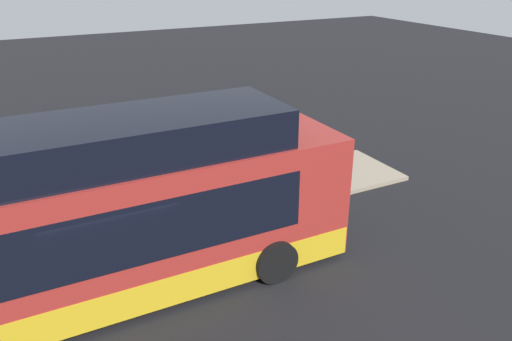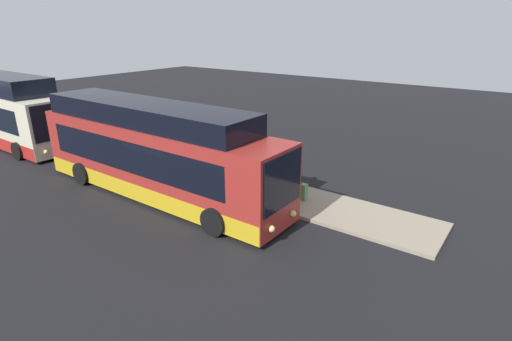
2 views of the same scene
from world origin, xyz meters
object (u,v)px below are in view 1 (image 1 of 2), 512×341
passenger_waiting (195,165)px  suitcase (239,184)px  passenger_boarding (224,170)px  sign_post (49,169)px  trash_bin (203,204)px  bus_lead (58,232)px  passenger_with_bags (173,189)px

passenger_waiting → suitcase: passenger_waiting is taller
passenger_boarding → suitcase: passenger_boarding is taller
passenger_boarding → suitcase: 0.72m
sign_post → trash_bin: (3.69, -1.16, -1.33)m
bus_lead → passenger_boarding: (4.85, 2.90, -0.75)m
passenger_boarding → passenger_with_bags: size_ratio=0.96×
passenger_waiting → sign_post: 4.20m
passenger_boarding → passenger_waiting: (-0.55, 0.91, -0.06)m
passenger_boarding → passenger_with_bags: bearing=-103.0°
passenger_boarding → sign_post: (-4.64, 0.49, 0.77)m
bus_lead → sign_post: (0.21, 3.40, 0.02)m
suitcase → trash_bin: 1.57m
bus_lead → passenger_waiting: size_ratio=7.88×
passenger_boarding → trash_bin: 1.30m
bus_lead → trash_bin: (3.90, 2.23, -1.31)m
suitcase → sign_post: 5.30m
passenger_waiting → passenger_with_bags: 1.93m
suitcase → sign_post: bearing=174.4°
passenger_waiting → sign_post: (-4.10, -0.41, 0.82)m
passenger_with_bags → sign_post: bearing=-49.7°
sign_post → suitcase: bearing=-5.6°
suitcase → trash_bin: bearing=-155.1°
bus_lead → trash_bin: 4.68m
trash_bin → bus_lead: bearing=-150.2°
passenger_with_bags → suitcase: bearing=165.5°
bus_lead → passenger_waiting: 5.80m
bus_lead → passenger_with_bags: (3.10, 2.31, -0.71)m
passenger_waiting → trash_bin: bearing=144.3°
passenger_boarding → trash_bin: size_ratio=2.53×
trash_bin → passenger_boarding: bearing=35.0°
passenger_with_bags → sign_post: (-2.89, 1.08, 0.73)m
passenger_with_bags → passenger_boarding: bearing=169.4°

